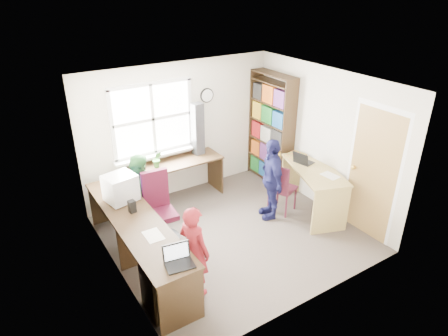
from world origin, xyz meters
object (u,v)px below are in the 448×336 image
Objects in this scene: bookshelf at (271,131)px; cd_tower at (198,129)px; potted_plant at (157,159)px; wooden_chair at (281,187)px; crt_monitor at (121,188)px; laptop_right at (303,160)px; person_navy at (271,179)px; person_red at (194,251)px; l_desk at (162,247)px; right_desk at (314,180)px; person_green at (142,192)px; swivel_chair at (160,211)px; laptop_left at (178,259)px.

bookshelf is 1.45m from cd_tower.
wooden_chair is at bearing -38.78° from potted_plant.
laptop_right is at bearing -21.25° from crt_monitor.
person_navy is (-0.67, -0.02, -0.16)m from laptop_right.
person_navy is (1.91, 0.88, 0.07)m from person_red.
potted_plant reaches higher than wooden_chair.
l_desk is at bearing -112.88° from potted_plant.
person_green is at bearing 177.44° from right_desk.
bookshelf reaches higher than cd_tower.
l_desk is 2.18m from person_navy.
l_desk is 6.24× the size of crt_monitor.
laptop_right is 0.28× the size of person_red.
swivel_chair is 1.17× the size of cd_tower.
person_navy reaches higher than l_desk.
crt_monitor is 1.97m from cd_tower.
l_desk is 2.13× the size of person_navy.
bookshelf is at bearing 18.50° from swivel_chair.
swivel_chair is at bearing -27.35° from crt_monitor.
laptop_left is 3.08m from cd_tower.
bookshelf reaches higher than l_desk.
potted_plant is (-1.63, 1.31, 0.40)m from wooden_chair.
person_green is (-2.59, 0.80, -0.21)m from laptop_right.
wooden_chair reaches higher than right_desk.
person_navy is (-0.83, -1.08, -0.31)m from bookshelf.
crt_monitor is at bearing -4.07° from person_red.
potted_plant is (0.71, 1.69, 0.44)m from l_desk.
l_desk is at bearing 167.27° from wooden_chair.
person_green is at bearing -92.01° from person_navy.
person_red is at bearing -179.65° from wooden_chair.
right_desk is 5.38× the size of potted_plant.
bookshelf is 1.69× the size of person_red.
bookshelf reaches higher than swivel_chair.
person_red is (-0.49, -2.18, -0.27)m from potted_plant.
person_red is at bearing -146.74° from right_desk.
swivel_chair is at bearing 83.49° from laptop_left.
person_red reaches higher than l_desk.
cd_tower is at bearing 15.39° from crt_monitor.
right_desk is 1.68× the size of wooden_chair.
cd_tower is at bearing -49.80° from person_red.
potted_plant is at bearing 46.12° from laptop_right.
person_green is (-0.50, -0.48, -0.25)m from potted_plant.
right_desk is 2.64m from potted_plant.
wooden_chair is at bearing -23.64° from crt_monitor.
potted_plant is (0.89, 0.75, -0.06)m from crt_monitor.
person_navy reaches higher than laptop_right.
cd_tower is (1.24, 1.01, 0.75)m from swivel_chair.
l_desk is 2.37m from wooden_chair.
cd_tower reaches higher than right_desk.
wooden_chair is 1.78m from cd_tower.
crt_monitor is 3.03m from laptop_right.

